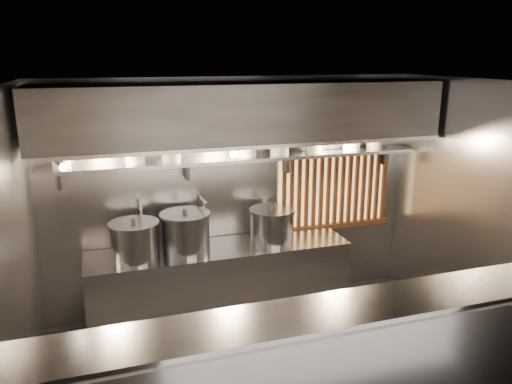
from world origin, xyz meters
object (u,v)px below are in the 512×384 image
pendant_bulb (234,154)px  stock_pot_right (272,225)px  heat_lamp (59,161)px  stock_pot_left (135,241)px  stock_pot_mid (186,232)px

pendant_bulb → stock_pot_right: 0.97m
heat_lamp → stock_pot_left: size_ratio=0.55×
pendant_bulb → heat_lamp: bearing=-169.0°
heat_lamp → stock_pot_right: (2.24, 0.28, -0.97)m
pendant_bulb → stock_pot_right: (0.44, -0.07, -0.86)m
stock_pot_left → stock_pot_mid: bearing=5.9°
heat_lamp → pendant_bulb: size_ratio=1.87×
pendant_bulb → stock_pot_left: pendant_bulb is taller
stock_pot_right → stock_pot_left: bearing=-178.2°
heat_lamp → stock_pot_left: (0.65, 0.23, -0.96)m
pendant_bulb → stock_pot_right: pendant_bulb is taller
heat_lamp → stock_pot_left: 1.18m
pendant_bulb → stock_pot_left: 1.43m
heat_lamp → stock_pot_mid: bearing=13.5°
heat_lamp → stock_pot_mid: heat_lamp is taller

